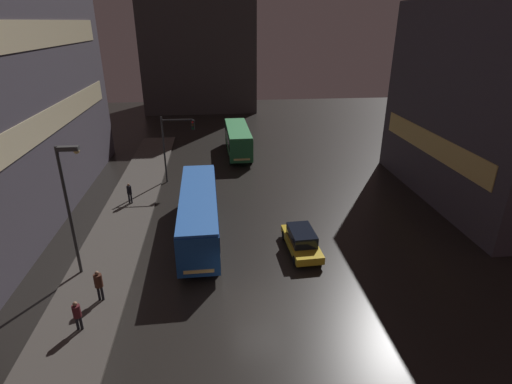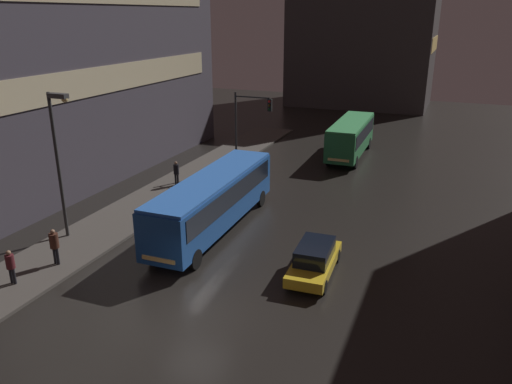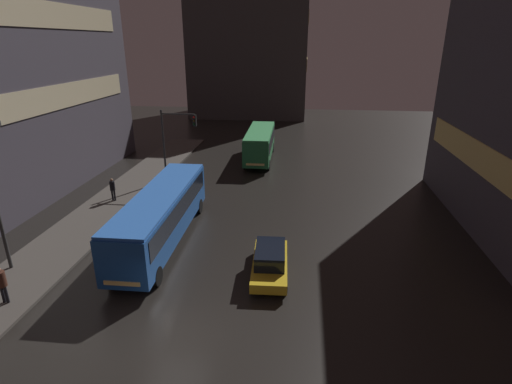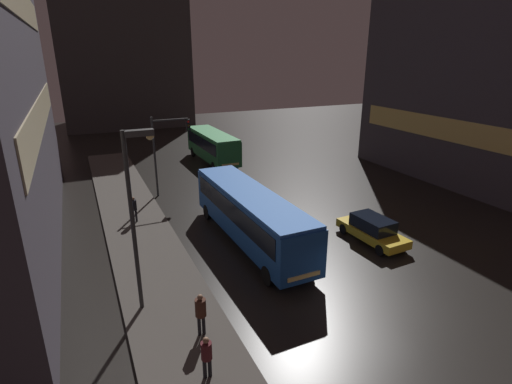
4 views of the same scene
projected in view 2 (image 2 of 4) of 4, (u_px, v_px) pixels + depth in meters
ground_plane at (195, 316)px, 20.37m from camera, size 120.00×120.00×0.00m
sidewalk_left at (147, 204)px, 32.26m from camera, size 4.00×48.00×0.15m
building_left_tower at (58, 40)px, 35.89m from camera, size 10.07×28.79×19.77m
building_far_backdrop at (365, 15)px, 64.88m from camera, size 18.07×12.00×23.03m
bus_near at (214, 197)px, 27.90m from camera, size 2.74×11.94×3.20m
bus_far at (351, 135)px, 42.57m from camera, size 2.63×9.57×3.10m
car_taxi at (315, 259)px, 23.46m from camera, size 1.99×4.66×1.55m
pedestrian_near at (54, 243)px, 23.96m from camera, size 0.49×0.49×1.83m
pedestrian_mid at (176, 171)px, 35.19m from camera, size 0.42×0.42×1.74m
pedestrian_far at (10, 264)px, 22.25m from camera, size 0.52×0.52×1.64m
traffic_light_main at (248, 120)px, 37.19m from camera, size 2.97×0.35×6.21m
street_lamp_sidewalk at (59, 145)px, 25.64m from camera, size 1.25×0.36×7.84m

